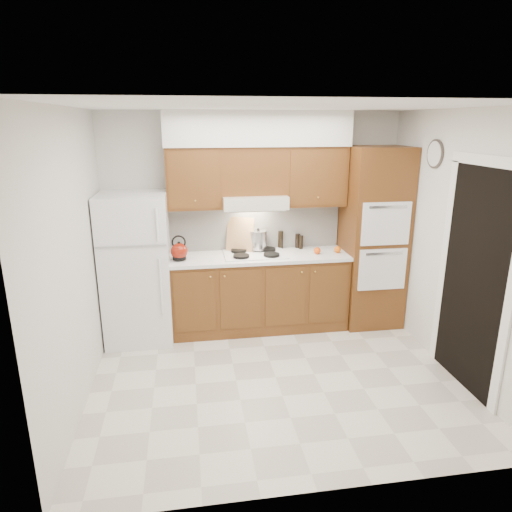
{
  "coord_description": "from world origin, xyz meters",
  "views": [
    {
      "loc": [
        -0.82,
        -3.98,
        2.47
      ],
      "look_at": [
        -0.13,
        0.45,
        1.15
      ],
      "focal_mm": 32.0,
      "sensor_mm": 36.0,
      "label": 1
    }
  ],
  "objects_px": {
    "oven_cabinet": "(373,238)",
    "stock_pot": "(258,240)",
    "fridge": "(137,268)",
    "kettle": "(179,251)"
  },
  "relations": [
    {
      "from": "fridge",
      "to": "kettle",
      "type": "distance_m",
      "value": 0.52
    },
    {
      "from": "oven_cabinet",
      "to": "kettle",
      "type": "bearing_deg",
      "value": -178.74
    },
    {
      "from": "oven_cabinet",
      "to": "stock_pot",
      "type": "distance_m",
      "value": 1.41
    },
    {
      "from": "oven_cabinet",
      "to": "kettle",
      "type": "distance_m",
      "value": 2.36
    },
    {
      "from": "kettle",
      "to": "oven_cabinet",
      "type": "bearing_deg",
      "value": 1.63
    },
    {
      "from": "stock_pot",
      "to": "oven_cabinet",
      "type": "bearing_deg",
      "value": -7.66
    },
    {
      "from": "oven_cabinet",
      "to": "stock_pot",
      "type": "xyz_separation_m",
      "value": [
        -1.4,
        0.19,
        -0.02
      ]
    },
    {
      "from": "fridge",
      "to": "oven_cabinet",
      "type": "bearing_deg",
      "value": 0.7
    },
    {
      "from": "oven_cabinet",
      "to": "stock_pot",
      "type": "relative_size",
      "value": 9.93
    },
    {
      "from": "fridge",
      "to": "stock_pot",
      "type": "height_order",
      "value": "fridge"
    }
  ]
}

